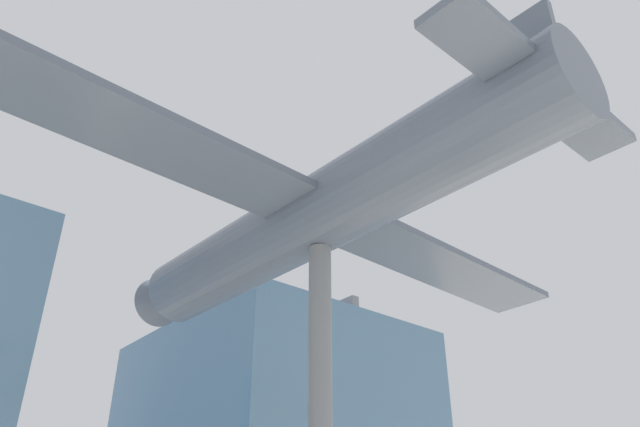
# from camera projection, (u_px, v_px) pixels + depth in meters

# --- Properties ---
(support_pylon_central) EXTENTS (0.50, 0.50, 7.84)m
(support_pylon_central) POSITION_uv_depth(u_px,v_px,m) (320.00, 426.00, 12.32)
(support_pylon_central) COLOR slate
(support_pylon_central) RESTS_ON ground_plane
(suspended_airplane) EXTENTS (17.29, 14.70, 2.80)m
(suspended_airplane) POSITION_uv_depth(u_px,v_px,m) (313.00, 217.00, 14.85)
(suspended_airplane) COLOR #4C5666
(suspended_airplane) RESTS_ON support_pylon_central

